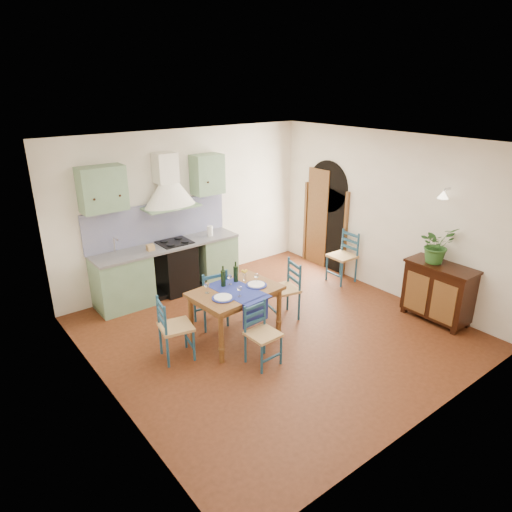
{
  "coord_description": "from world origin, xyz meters",
  "views": [
    {
      "loc": [
        -3.92,
        -4.59,
        3.56
      ],
      "look_at": [
        -0.12,
        0.3,
        1.17
      ],
      "focal_mm": 32.0,
      "sensor_mm": 36.0,
      "label": 1
    }
  ],
  "objects_px": {
    "sideboard": "(438,290)",
    "dining_table": "(236,295)",
    "potted_plant": "(437,245)",
    "chair_near": "(262,334)"
  },
  "relations": [
    {
      "from": "chair_near",
      "to": "sideboard",
      "type": "distance_m",
      "value": 3.01
    },
    {
      "from": "chair_near",
      "to": "sideboard",
      "type": "height_order",
      "value": "sideboard"
    },
    {
      "from": "potted_plant",
      "to": "dining_table",
      "type": "bearing_deg",
      "value": 154.77
    },
    {
      "from": "sideboard",
      "to": "potted_plant",
      "type": "xyz_separation_m",
      "value": [
        0.0,
        0.14,
        0.71
      ]
    },
    {
      "from": "potted_plant",
      "to": "chair_near",
      "type": "bearing_deg",
      "value": 168.01
    },
    {
      "from": "sideboard",
      "to": "potted_plant",
      "type": "bearing_deg",
      "value": 88.51
    },
    {
      "from": "sideboard",
      "to": "dining_table",
      "type": "bearing_deg",
      "value": 152.4
    },
    {
      "from": "sideboard",
      "to": "chair_near",
      "type": "bearing_deg",
      "value": 165.32
    },
    {
      "from": "potted_plant",
      "to": "sideboard",
      "type": "bearing_deg",
      "value": -91.49
    },
    {
      "from": "dining_table",
      "to": "potted_plant",
      "type": "distance_m",
      "value": 3.16
    }
  ]
}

